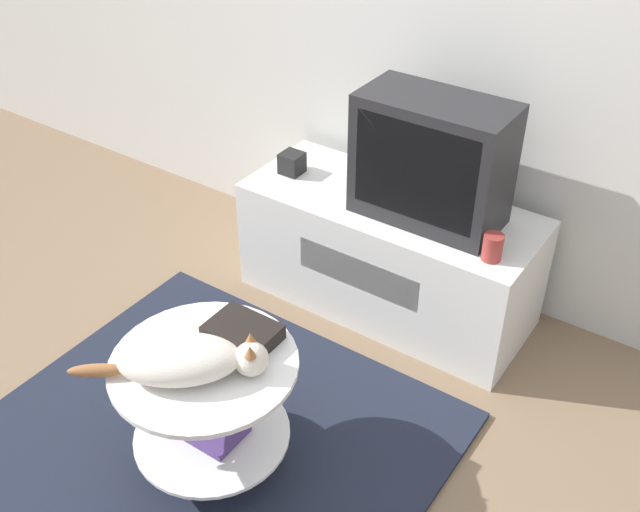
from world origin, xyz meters
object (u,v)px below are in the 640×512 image
Objects in this scene: cat at (185,360)px; tv at (432,161)px; speaker at (292,163)px; dvd_box at (243,333)px.

tv is at bearing 43.13° from cat.
speaker reaches higher than dvd_box.
tv is 6.23× the size of speaker.
cat is at bearing -68.79° from speaker.
dvd_box is at bearing 42.67° from cat.
speaker is at bearing -178.36° from tv.
speaker is (-0.63, -0.02, -0.19)m from tv.
speaker is at bearing 73.92° from cat.
speaker is 1.20m from cat.
dvd_box is at bearing -99.48° from tv.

